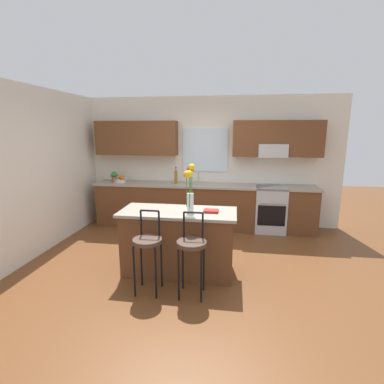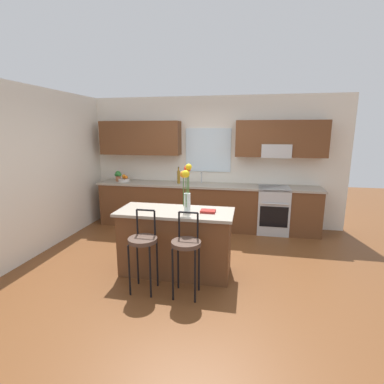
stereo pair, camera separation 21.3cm
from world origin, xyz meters
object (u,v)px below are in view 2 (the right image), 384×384
object	(u,v)px
bar_stool_middle	(186,247)
bottle_olive_oil	(179,177)
fruit_bowl_oranges	(124,179)
kitchen_island	(176,241)
bar_stool_near	(143,243)
cookbook	(208,211)
oven_range	(273,210)
potted_plant_small	(118,176)
flower_vase	(187,184)

from	to	relation	value
bar_stool_middle	bottle_olive_oil	size ratio (longest dim) A/B	2.97
fruit_bowl_oranges	bottle_olive_oil	world-z (taller)	bottle_olive_oil
kitchen_island	fruit_bowl_oranges	xyz separation A→B (m)	(-1.67, 2.03, 0.50)
bar_stool_middle	fruit_bowl_oranges	bearing A→B (deg)	126.89
bar_stool_near	fruit_bowl_oranges	xyz separation A→B (m)	(-1.39, 2.59, 0.33)
fruit_bowl_oranges	bar_stool_middle	bearing A→B (deg)	-53.11
cookbook	fruit_bowl_oranges	world-z (taller)	fruit_bowl_oranges
kitchen_island	fruit_bowl_oranges	size ratio (longest dim) A/B	6.70
cookbook	bar_stool_middle	bearing A→B (deg)	-108.26
oven_range	bottle_olive_oil	world-z (taller)	bottle_olive_oil
bottle_olive_oil	potted_plant_small	distance (m)	1.36
cookbook	bottle_olive_oil	xyz separation A→B (m)	(-0.91, 2.03, 0.13)
bottle_olive_oil	potted_plant_small	bearing A→B (deg)	179.99
cookbook	potted_plant_small	world-z (taller)	potted_plant_small
oven_range	cookbook	bearing A→B (deg)	-117.11
kitchen_island	flower_vase	size ratio (longest dim) A/B	2.44
oven_range	flower_vase	world-z (taller)	flower_vase
cookbook	fruit_bowl_oranges	bearing A→B (deg)	136.25
bar_stool_near	fruit_bowl_oranges	distance (m)	2.96
bar_stool_middle	bottle_olive_oil	world-z (taller)	bottle_olive_oil
cookbook	kitchen_island	bearing A→B (deg)	179.91
kitchen_island	bar_stool_near	xyz separation A→B (m)	(-0.27, -0.55, 0.17)
fruit_bowl_oranges	kitchen_island	bearing A→B (deg)	-50.65
oven_range	kitchen_island	world-z (taller)	same
flower_vase	cookbook	size ratio (longest dim) A/B	3.29
bottle_olive_oil	kitchen_island	bearing A→B (deg)	-77.58
potted_plant_small	fruit_bowl_oranges	bearing A→B (deg)	1.48
oven_range	cookbook	distance (m)	2.30
cookbook	bottle_olive_oil	bearing A→B (deg)	114.01
bar_stool_middle	flower_vase	bearing A→B (deg)	101.46
bar_stool_middle	flower_vase	size ratio (longest dim) A/B	1.58
flower_vase	bottle_olive_oil	size ratio (longest dim) A/B	1.88
flower_vase	potted_plant_small	distance (m)	2.87
flower_vase	bottle_olive_oil	xyz separation A→B (m)	(-0.62, 2.07, -0.24)
oven_range	cookbook	xyz separation A→B (m)	(-1.03, -2.01, 0.48)
potted_plant_small	cookbook	bearing A→B (deg)	-41.93
bar_stool_near	cookbook	size ratio (longest dim) A/B	5.21
cookbook	fruit_bowl_oranges	xyz separation A→B (m)	(-2.13, 2.04, 0.03)
kitchen_island	bottle_olive_oil	bearing A→B (deg)	102.42
bar_stool_near	potted_plant_small	size ratio (longest dim) A/B	4.58
oven_range	bar_stool_near	size ratio (longest dim) A/B	0.88
oven_range	fruit_bowl_oranges	distance (m)	3.19
bar_stool_near	bar_stool_middle	bearing A→B (deg)	0.00
bar_stool_near	cookbook	world-z (taller)	bar_stool_near
kitchen_island	bottle_olive_oil	distance (m)	2.16
oven_range	potted_plant_small	size ratio (longest dim) A/B	4.05
bar_stool_middle	fruit_bowl_oranges	distance (m)	3.25
oven_range	kitchen_island	size ratio (longest dim) A/B	0.57
oven_range	bar_stool_middle	size ratio (longest dim) A/B	0.88
kitchen_island	bottle_olive_oil	world-z (taller)	bottle_olive_oil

